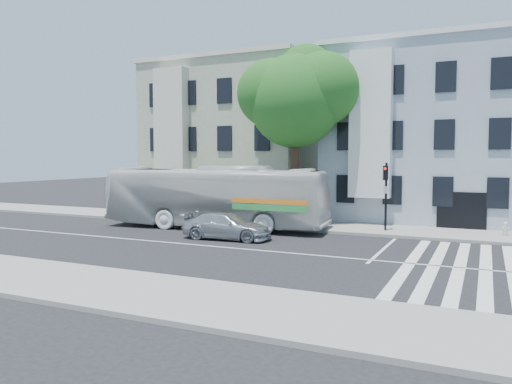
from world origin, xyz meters
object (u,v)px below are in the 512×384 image
Objects in this scene: traffic_signal at (386,188)px; fire_hydrant at (505,229)px; bus at (215,197)px; sedan at (227,226)px.

traffic_signal is 5.48× the size of fire_hydrant.
bus is 18.72× the size of fire_hydrant.
sedan reaches higher than fire_hydrant.
fire_hydrant is at bearing -14.70° from traffic_signal.
bus is 3.42× the size of traffic_signal.
traffic_signal reaches higher than fire_hydrant.
sedan is 8.90m from traffic_signal.
traffic_signal is (6.92, 5.29, 1.82)m from sedan.
bus is at bearing 170.48° from traffic_signal.
sedan is 6.54× the size of fire_hydrant.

